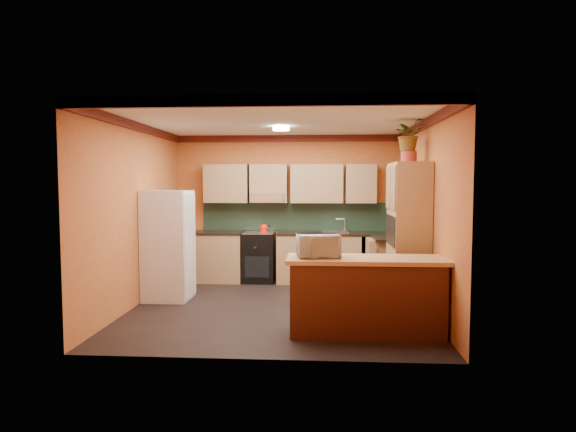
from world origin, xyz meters
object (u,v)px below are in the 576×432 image
Objects in this scene: fridge at (168,245)px; pantry at (408,237)px; stove at (259,257)px; microwave at (318,246)px; base_cabinets_back at (293,258)px; breakfast_bar at (366,298)px.

fridge is 3.63m from pantry.
microwave is at bearing -69.93° from stove.
fridge is 2.82m from microwave.
base_cabinets_back is at bearing 0.00° from stove.
base_cabinets_back is 3.09m from microwave.
pantry reaches higher than fridge.
breakfast_bar is 0.85m from microwave.
breakfast_bar is (2.91, -1.56, -0.41)m from fridge.
pantry is (1.73, -1.87, 0.61)m from base_cabinets_back.
stove is 3.24m from microwave.
stove is at bearing -180.00° from base_cabinets_back.
breakfast_bar is (1.04, -2.99, 0.00)m from base_cabinets_back.
microwave is (1.09, -2.99, 0.61)m from stove.
base_cabinets_back is at bearing 88.80° from microwave.
pantry is 4.22× the size of microwave.
pantry reaches higher than base_cabinets_back.
fridge is 3.33m from breakfast_bar.
microwave is at bearing -33.83° from fridge.
pantry is (3.60, -0.44, 0.20)m from fridge.
breakfast_bar is at bearing -70.76° from base_cabinets_back.
stove reaches higher than base_cabinets_back.
fridge is 0.81× the size of pantry.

